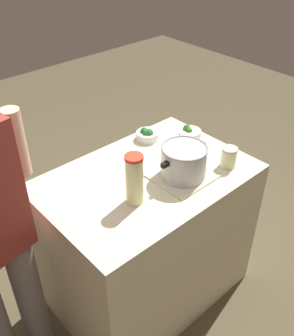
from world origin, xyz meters
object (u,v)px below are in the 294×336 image
at_px(broccoli_bowl_front, 189,133).
at_px(broccoli_bowl_center, 147,135).
at_px(lemonade_pitcher, 134,179).
at_px(mason_jar, 229,157).
at_px(cooking_pot, 184,161).

relative_size(broccoli_bowl_front, broccoli_bowl_center, 1.01).
relative_size(lemonade_pitcher, mason_jar, 2.30).
distance_m(mason_jar, broccoli_bowl_front, 0.35).
relative_size(lemonade_pitcher, broccoli_bowl_front, 1.90).
bearing_deg(broccoli_bowl_front, lemonade_pitcher, 20.03).
bearing_deg(broccoli_bowl_front, mason_jar, 79.77).
xyz_separation_m(lemonade_pitcher, broccoli_bowl_center, (-0.44, -0.39, -0.10)).
relative_size(cooking_pot, lemonade_pitcher, 1.18).
bearing_deg(mason_jar, lemonade_pitcher, -11.26).
xyz_separation_m(cooking_pot, broccoli_bowl_front, (-0.32, -0.25, -0.07)).
bearing_deg(broccoli_bowl_center, broccoli_bowl_front, 141.70).
height_order(mason_jar, broccoli_bowl_center, mason_jar).
bearing_deg(mason_jar, cooking_pot, -21.15).
relative_size(cooking_pot, broccoli_bowl_front, 2.25).
xyz_separation_m(cooking_pot, lemonade_pitcher, (0.32, -0.02, 0.03)).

